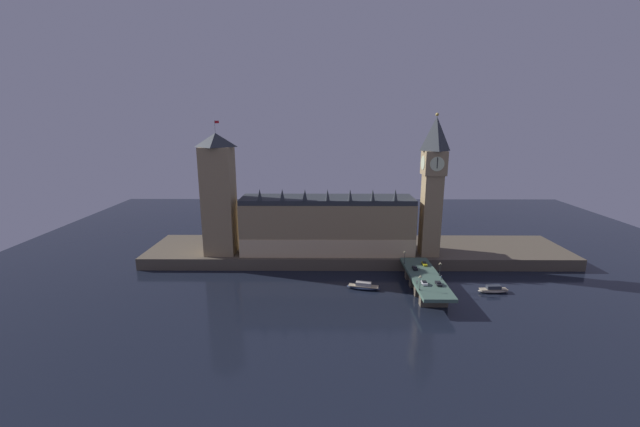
{
  "coord_description": "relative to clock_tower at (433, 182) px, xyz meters",
  "views": [
    {
      "loc": [
        -18.46,
        -162.35,
        71.42
      ],
      "look_at": [
        -19.68,
        20.0,
        28.48
      ],
      "focal_mm": 22.0,
      "sensor_mm": 36.0,
      "label": 1
    }
  ],
  "objects": [
    {
      "name": "pedestrian_near_rail",
      "position": [
        -14.89,
        -39.51,
        -34.84
      ],
      "size": [
        0.38,
        0.38,
        1.58
      ],
      "color": "black",
      "rests_on": "bridge"
    },
    {
      "name": "car_southbound_lead",
      "position": [
        -6.44,
        -40.53,
        -35.0
      ],
      "size": [
        2.06,
        4.14,
        1.42
      ],
      "color": "black",
      "rests_on": "bridge"
    },
    {
      "name": "street_lamp_mid",
      "position": [
        -3.22,
        -30.9,
        -31.95
      ],
      "size": [
        1.34,
        0.6,
        5.93
      ],
      "color": "#2D3333",
      "rests_on": "bridge"
    },
    {
      "name": "embankment",
      "position": [
        -34.9,
        13.1,
        -39.75
      ],
      "size": [
        220.0,
        42.0,
        5.87
      ],
      "color": "brown",
      "rests_on": "ground_plane"
    },
    {
      "name": "car_northbound_lead",
      "position": [
        -12.07,
        -23.47,
        -35.02
      ],
      "size": [
        1.91,
        4.21,
        1.39
      ],
      "color": "black",
      "rests_on": "bridge"
    },
    {
      "name": "street_lamp_far",
      "position": [
        -15.29,
        -16.18,
        -31.84
      ],
      "size": [
        1.34,
        0.6,
        6.11
      ],
      "color": "#2D3333",
      "rests_on": "bridge"
    },
    {
      "name": "parliament_hall",
      "position": [
        -51.01,
        5.34,
        -22.67
      ],
      "size": [
        86.63,
        21.85,
        34.08
      ],
      "color": "#9E845B",
      "rests_on": "embankment"
    },
    {
      "name": "boat_upstream",
      "position": [
        -35.49,
        -29.12,
        -41.48
      ],
      "size": [
        15.25,
        7.33,
        3.29
      ],
      "color": "#1E2842",
      "rests_on": "ground_plane"
    },
    {
      "name": "street_lamp_near",
      "position": [
        -15.29,
        -45.62,
        -31.89
      ],
      "size": [
        1.34,
        0.6,
        6.02
      ],
      "color": "#2D3333",
      "rests_on": "bridge"
    },
    {
      "name": "car_northbound_trail",
      "position": [
        -12.07,
        -40.14,
        -34.99
      ],
      "size": [
        2.1,
        3.81,
        1.45
      ],
      "color": "silver",
      "rests_on": "bridge"
    },
    {
      "name": "bridge",
      "position": [
        -9.26,
        -30.9,
        -38.07
      ],
      "size": [
        12.8,
        46.0,
        7.02
      ],
      "color": "#476656",
      "rests_on": "ground_plane"
    },
    {
      "name": "victoria_tower",
      "position": [
        -104.97,
        2.95,
        -6.6
      ],
      "size": [
        15.0,
        15.0,
        66.17
      ],
      "color": "#9E845B",
      "rests_on": "embankment"
    },
    {
      "name": "ground_plane",
      "position": [
        -34.9,
        -25.9,
        -42.68
      ],
      "size": [
        400.0,
        400.0,
        0.0
      ],
      "primitive_type": "plane",
      "color": "black"
    },
    {
      "name": "pedestrian_mid_walk",
      "position": [
        -3.62,
        -34.84,
        -34.68
      ],
      "size": [
        0.38,
        0.38,
        1.85
      ],
      "color": "black",
      "rests_on": "bridge"
    },
    {
      "name": "boat_downstream",
      "position": [
        19.9,
        -32.08,
        -41.52
      ],
      "size": [
        13.35,
        4.12,
        3.17
      ],
      "color": "#B2A893",
      "rests_on": "ground_plane"
    },
    {
      "name": "car_southbound_trail",
      "position": [
        -6.44,
        -17.98,
        -35.02
      ],
      "size": [
        1.9,
        4.53,
        1.39
      ],
      "color": "yellow",
      "rests_on": "bridge"
    },
    {
      "name": "clock_tower",
      "position": [
        0.0,
        0.0,
        0.0
      ],
      "size": [
        10.89,
        11.0,
        69.5
      ],
      "color": "#9E845B",
      "rests_on": "embankment"
    }
  ]
}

